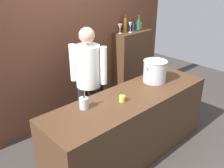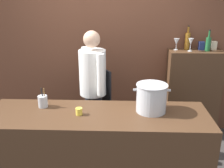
# 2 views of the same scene
# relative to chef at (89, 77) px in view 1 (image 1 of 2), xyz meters

# --- Properties ---
(ground_plane) EXTENTS (8.00, 8.00, 0.00)m
(ground_plane) POSITION_rel_chef_xyz_m (0.11, -0.70, -0.96)
(ground_plane) COLOR #383330
(brick_back_panel) EXTENTS (4.40, 0.10, 3.00)m
(brick_back_panel) POSITION_rel_chef_xyz_m (0.11, 0.70, 0.54)
(brick_back_panel) COLOR brown
(brick_back_panel) RESTS_ON ground_plane
(prep_counter) EXTENTS (2.35, 0.70, 0.90)m
(prep_counter) POSITION_rel_chef_xyz_m (0.11, -0.70, -0.51)
(prep_counter) COLOR #472D1C
(prep_counter) RESTS_ON ground_plane
(bar_cabinet) EXTENTS (0.76, 0.32, 1.31)m
(bar_cabinet) POSITION_rel_chef_xyz_m (1.42, 0.49, -0.31)
(bar_cabinet) COLOR #472D1C
(bar_cabinet) RESTS_ON ground_plane
(chef) EXTENTS (0.41, 0.46, 1.66)m
(chef) POSITION_rel_chef_xyz_m (0.00, 0.00, 0.00)
(chef) COLOR black
(chef) RESTS_ON ground_plane
(stockpot_large) EXTENTS (0.39, 0.33, 0.30)m
(stockpot_large) POSITION_rel_chef_xyz_m (0.68, -0.61, 0.09)
(stockpot_large) COLOR #B7BABF
(stockpot_large) RESTS_ON prep_counter
(utensil_crock) EXTENTS (0.10, 0.10, 0.23)m
(utensil_crock) POSITION_rel_chef_xyz_m (-0.50, -0.55, 0.00)
(utensil_crock) COLOR #B7BABF
(utensil_crock) RESTS_ON prep_counter
(butter_jar) EXTENTS (0.07, 0.07, 0.07)m
(butter_jar) POSITION_rel_chef_xyz_m (-0.07, -0.73, -0.03)
(butter_jar) COLOR yellow
(butter_jar) RESTS_ON prep_counter
(wine_bottle_green) EXTENTS (0.07, 0.07, 0.30)m
(wine_bottle_green) POSITION_rel_chef_xyz_m (1.56, 0.48, 0.45)
(wine_bottle_green) COLOR #1E592D
(wine_bottle_green) RESTS_ON bar_cabinet
(wine_bottle_amber) EXTENTS (0.07, 0.07, 0.34)m
(wine_bottle_amber) POSITION_rel_chef_xyz_m (1.29, 0.58, 0.48)
(wine_bottle_amber) COLOR #8C5919
(wine_bottle_amber) RESTS_ON bar_cabinet
(wine_glass_tall) EXTENTS (0.08, 0.08, 0.16)m
(wine_glass_tall) POSITION_rel_chef_xyz_m (1.13, 0.54, 0.46)
(wine_glass_tall) COLOR silver
(wine_glass_tall) RESTS_ON bar_cabinet
(wine_glass_wide) EXTENTS (0.07, 0.07, 0.18)m
(wine_glass_wide) POSITION_rel_chef_xyz_m (1.31, 0.46, 0.48)
(wine_glass_wide) COLOR silver
(wine_glass_wide) RESTS_ON bar_cabinet
(spice_tin_cream) EXTENTS (0.08, 0.08, 0.12)m
(spice_tin_cream) POSITION_rel_chef_xyz_m (1.67, 0.58, 0.41)
(spice_tin_cream) COLOR beige
(spice_tin_cream) RESTS_ON bar_cabinet
(spice_tin_navy) EXTENTS (0.07, 0.07, 0.12)m
(spice_tin_navy) POSITION_rel_chef_xyz_m (1.49, 0.54, 0.41)
(spice_tin_navy) COLOR navy
(spice_tin_navy) RESTS_ON bar_cabinet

